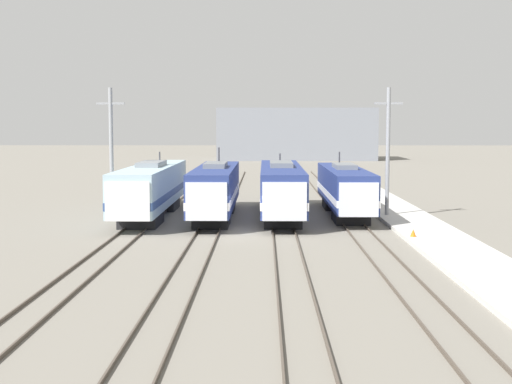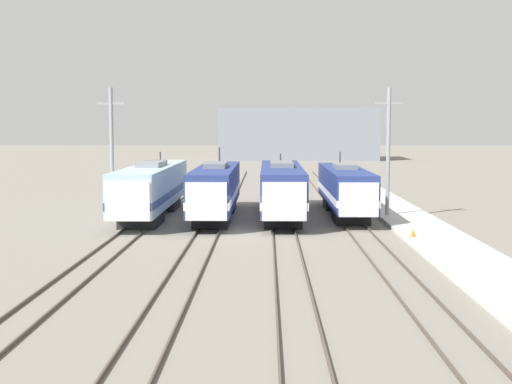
% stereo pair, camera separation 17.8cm
% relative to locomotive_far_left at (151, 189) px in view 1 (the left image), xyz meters
% --- Properties ---
extents(ground_plane, '(400.00, 400.00, 0.00)m').
position_rel_locomotive_far_left_xyz_m(ground_plane, '(7.35, -7.92, -2.16)').
color(ground_plane, slate).
extents(rail_pair_far_left, '(1.50, 120.00, 0.15)m').
position_rel_locomotive_far_left_xyz_m(rail_pair_far_left, '(0.00, -7.92, -2.09)').
color(rail_pair_far_left, '#4C4238').
rests_on(rail_pair_far_left, ground_plane).
extents(rail_pair_center_left, '(1.51, 120.00, 0.15)m').
position_rel_locomotive_far_left_xyz_m(rail_pair_center_left, '(4.90, -7.92, -2.09)').
color(rail_pair_center_left, '#4C4238').
rests_on(rail_pair_center_left, ground_plane).
extents(rail_pair_center_right, '(1.51, 120.00, 0.15)m').
position_rel_locomotive_far_left_xyz_m(rail_pair_center_right, '(9.80, -7.92, -2.09)').
color(rail_pair_center_right, '#4C4238').
rests_on(rail_pair_center_right, ground_plane).
extents(rail_pair_far_right, '(1.50, 120.00, 0.15)m').
position_rel_locomotive_far_left_xyz_m(rail_pair_far_right, '(14.70, -7.92, -2.09)').
color(rail_pair_far_right, '#4C4238').
rests_on(rail_pair_far_right, ground_plane).
extents(locomotive_far_left, '(3.10, 19.36, 4.77)m').
position_rel_locomotive_far_left_xyz_m(locomotive_far_left, '(0.00, 0.00, 0.00)').
color(locomotive_far_left, '#232326').
rests_on(locomotive_far_left, ground_plane).
extents(locomotive_center_left, '(2.88, 17.41, 5.16)m').
position_rel_locomotive_far_left_xyz_m(locomotive_center_left, '(4.90, -0.70, -0.02)').
color(locomotive_center_left, black).
rests_on(locomotive_center_left, ground_plane).
extents(locomotive_center_right, '(3.07, 19.10, 4.63)m').
position_rel_locomotive_far_left_xyz_m(locomotive_center_right, '(9.80, 0.12, -0.01)').
color(locomotive_center_right, black).
rests_on(locomotive_center_right, ground_plane).
extents(locomotive_far_right, '(2.87, 17.21, 4.75)m').
position_rel_locomotive_far_left_xyz_m(locomotive_far_right, '(14.70, 1.14, -0.11)').
color(locomotive_far_right, black).
rests_on(locomotive_far_right, ground_plane).
extents(catenary_tower_left, '(2.07, 0.30, 9.69)m').
position_rel_locomotive_far_left_xyz_m(catenary_tower_left, '(-2.86, -0.24, 2.90)').
color(catenary_tower_left, gray).
rests_on(catenary_tower_left, ground_plane).
extents(catenary_tower_right, '(2.07, 0.30, 9.69)m').
position_rel_locomotive_far_left_xyz_m(catenary_tower_right, '(17.68, -0.24, 2.90)').
color(catenary_tower_right, gray).
rests_on(catenary_tower_right, ground_plane).
extents(platform, '(4.00, 120.00, 0.27)m').
position_rel_locomotive_far_left_xyz_m(platform, '(18.99, -7.92, -2.03)').
color(platform, beige).
rests_on(platform, ground_plane).
extents(traffic_cone, '(0.36, 0.36, 0.46)m').
position_rel_locomotive_far_left_xyz_m(traffic_cone, '(17.47, -10.73, -1.66)').
color(traffic_cone, orange).
rests_on(traffic_cone, platform).
extents(depot_building, '(31.27, 14.54, 10.28)m').
position_rel_locomotive_far_left_xyz_m(depot_building, '(14.84, 91.75, 2.98)').
color(depot_building, gray).
rests_on(depot_building, ground_plane).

